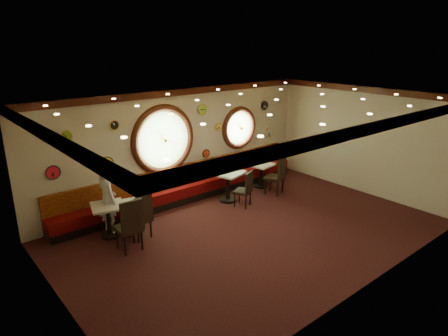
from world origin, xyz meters
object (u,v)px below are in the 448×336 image
table_a (109,217)px  waiter (108,200)px  chair_b (141,214)px  condiment_c_salt (222,170)px  table_b (137,211)px  condiment_c_bottle (229,168)px  table_c (228,183)px  chair_c (246,187)px  condiment_d_pepper (262,162)px  condiment_d_bottle (263,161)px  chair_a (130,222)px  table_d (261,172)px  chair_d (278,172)px  condiment_a_pepper (109,204)px  condiment_b_pepper (135,200)px  condiment_b_bottle (140,196)px  condiment_c_pepper (229,171)px  condiment_d_salt (258,163)px  condiment_a_bottle (113,200)px  condiment_a_salt (105,203)px  condiment_b_salt (132,200)px

table_a → waiter: size_ratio=0.53×
chair_b → condiment_c_salt: (2.90, 0.61, 0.30)m
table_b → condiment_c_bottle: condiment_c_bottle is taller
table_b → condiment_c_salt: size_ratio=6.50×
table_c → chair_c: bearing=-80.0°
chair_b → condiment_d_pepper: (4.64, 0.73, 0.18)m
condiment_d_pepper → condiment_d_bottle: size_ratio=0.81×
chair_a → condiment_d_pepper: bearing=12.7°
table_c → table_d: bearing=8.3°
chair_d → condiment_d_pepper: chair_d is taller
condiment_a_pepper → condiment_b_pepper: 0.74m
condiment_b_bottle → chair_a: bearing=-127.8°
condiment_a_pepper → chair_a: bearing=-85.9°
condiment_c_salt → condiment_c_bottle: condiment_c_bottle is taller
chair_c → table_a: bearing=143.4°
chair_a → condiment_c_salt: size_ratio=6.76×
condiment_c_salt → condiment_a_pepper: (-3.44, -0.05, -0.09)m
condiment_c_bottle → waiter: waiter is taller
waiter → table_b: bearing=-102.3°
table_b → chair_b: 0.71m
table_a → condiment_d_bottle: condiment_d_bottle is taller
table_c → condiment_c_pepper: size_ratio=10.81×
chair_a → condiment_c_salt: bearing=16.7°
condiment_c_salt → condiment_d_salt: bearing=4.4°
table_b → condiment_a_bottle: (-0.60, -0.00, 0.45)m
table_d → condiment_a_salt: bearing=-178.9°
table_c → chair_d: 1.60m
chair_a → condiment_a_salt: chair_a is taller
chair_d → table_d: bearing=65.4°
table_c → condiment_b_salt: 2.93m
condiment_a_pepper → condiment_c_bottle: bearing=-0.5°
condiment_b_salt → table_d: bearing=0.2°
chair_a → condiment_d_salt: chair_a is taller
condiment_b_pepper → condiment_c_bottle: (2.93, -0.12, 0.24)m
condiment_b_bottle → waiter: 0.81m
condiment_d_salt → chair_b: bearing=-170.7°
table_c → condiment_a_salt: size_ratio=9.43×
condiment_a_pepper → condiment_c_pepper: condiment_c_pepper is taller
condiment_d_pepper → condiment_d_bottle: condiment_d_bottle is taller
condiment_b_salt → condiment_c_bottle: 3.01m
condiment_a_pepper → table_d: bearing=1.8°
chair_c → condiment_a_pepper: 3.77m
table_b → condiment_a_bottle: 0.75m
chair_d → waiter: (-5.00, 0.84, 0.17)m
table_a → condiment_d_pepper: (5.18, 0.11, 0.31)m
chair_a → condiment_b_pepper: size_ratio=7.71×
table_c → condiment_a_bottle: condiment_a_bottle is taller
chair_d → chair_a: bearing=162.6°
waiter → condiment_d_pepper: bearing=-91.1°
table_c → condiment_d_salt: bearing=9.4°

